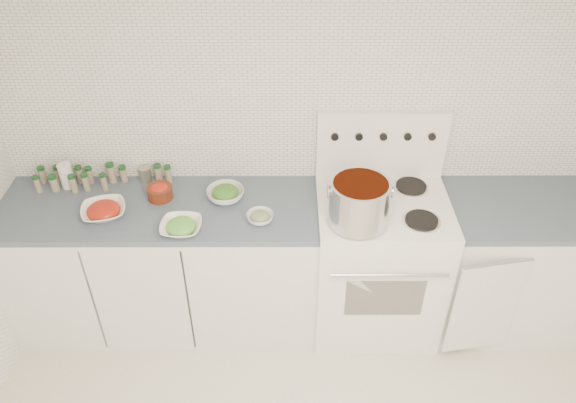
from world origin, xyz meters
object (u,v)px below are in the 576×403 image
Objects in this scene: stove at (377,258)px; bowl_tomato at (104,211)px; stock_pot at (359,201)px; bowl_snowpea at (181,227)px.

bowl_tomato is (-1.58, -0.08, 0.44)m from stove.
stock_pot is (-0.17, -0.18, 0.58)m from stove.
bowl_tomato is 1.30× the size of bowl_snowpea.
bowl_tomato is at bearing 163.19° from bowl_snowpea.
stove is 4.54× the size of bowl_tomato.
stove is 0.64m from stock_pot.
bowl_snowpea is (0.45, -0.14, -0.00)m from bowl_tomato.
bowl_tomato is (-1.41, 0.10, -0.15)m from stock_pot.
stove reaches higher than bowl_tomato.
stock_pot is 1.42m from bowl_tomato.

